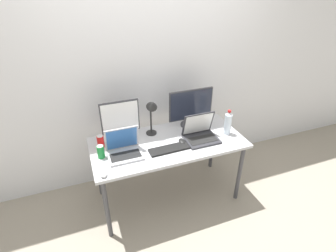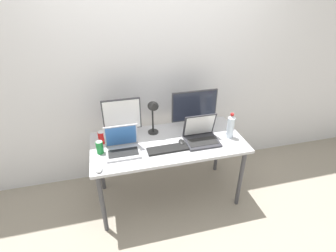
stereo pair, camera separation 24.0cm
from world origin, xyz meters
The scene contains 14 objects.
ground_plane centered at (0.00, 0.00, 0.00)m, with size 16.00×16.00×0.00m, color gray.
wall_back centered at (0.00, 0.59, 1.30)m, with size 7.00×0.08×2.60m, color silver.
work_desk centered at (0.00, 0.00, 0.67)m, with size 1.53×0.72×0.74m.
monitor_left centered at (-0.42, 0.22, 0.95)m, with size 0.38×0.19×0.41m.
monitor_center centered at (0.35, 0.22, 0.96)m, with size 0.49×0.21×0.42m.
laptop_silver centered at (-0.46, -0.06, 0.80)m, with size 0.31×0.25×0.26m.
laptop_secondary centered at (0.32, -0.06, 0.80)m, with size 0.33×0.26×0.27m.
keyboard_main centered at (-0.04, -0.14, 0.75)m, with size 0.39×0.12×0.02m, color black.
mouse_by_keyboard centered at (0.12, -0.07, 0.76)m, with size 0.06×0.10×0.04m, color black.
mouse_by_laptop centered at (-0.68, -0.29, 0.76)m, with size 0.06×0.10×0.03m, color silver.
water_bottle centered at (0.63, -0.07, 0.87)m, with size 0.07×0.07×0.27m.
soda_can_near_keyboard centered at (-0.64, 0.14, 0.80)m, with size 0.07×0.07×0.13m.
soda_can_by_laptop centered at (-0.66, -0.03, 0.80)m, with size 0.07×0.07×0.13m.
desk_lamp centered at (-0.11, 0.16, 1.02)m, with size 0.11×0.18×0.41m.
Camera 1 is at (-0.77, -2.05, 2.20)m, focal length 28.00 mm.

